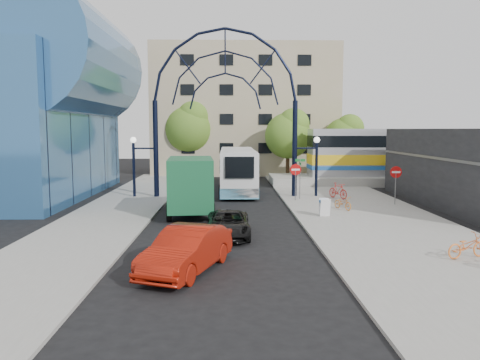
{
  "coord_description": "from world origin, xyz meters",
  "views": [
    {
      "loc": [
        0.28,
        -19.69,
        4.96
      ],
      "look_at": [
        0.86,
        6.0,
        2.17
      ],
      "focal_mm": 35.0,
      "sensor_mm": 36.0,
      "label": 1
    }
  ],
  "objects_px": {
    "street_name_sign": "(300,170)",
    "city_bus": "(238,169)",
    "sandwich_board": "(325,205)",
    "bike_near_a": "(343,203)",
    "red_sedan": "(187,250)",
    "bike_near_b": "(338,191)",
    "tree_north_c": "(345,136)",
    "bike_far_c": "(467,246)",
    "gateway_arch": "(225,78)",
    "do_not_enter_sign": "(396,176)",
    "green_truck": "(191,186)",
    "tree_north_a": "(289,133)",
    "stop_sign": "(296,173)",
    "black_suv": "(228,224)",
    "train_car": "(448,152)",
    "tree_north_b": "(190,126)"
  },
  "relations": [
    {
      "from": "tree_north_c",
      "to": "bike_far_c",
      "type": "height_order",
      "value": "tree_north_c"
    },
    {
      "from": "sandwich_board",
      "to": "street_name_sign",
      "type": "bearing_deg",
      "value": 93.46
    },
    {
      "from": "bike_near_a",
      "to": "bike_far_c",
      "type": "distance_m",
      "value": 11.02
    },
    {
      "from": "green_truck",
      "to": "bike_near_b",
      "type": "height_order",
      "value": "green_truck"
    },
    {
      "from": "black_suv",
      "to": "bike_near_b",
      "type": "relative_size",
      "value": 2.34
    },
    {
      "from": "sandwich_board",
      "to": "city_bus",
      "type": "xyz_separation_m",
      "value": [
        -4.66,
        11.86,
        1.0
      ]
    },
    {
      "from": "tree_north_b",
      "to": "street_name_sign",
      "type": "bearing_deg",
      "value": -62.35
    },
    {
      "from": "street_name_sign",
      "to": "red_sedan",
      "type": "xyz_separation_m",
      "value": [
        -6.41,
        -16.33,
        -1.35
      ]
    },
    {
      "from": "sandwich_board",
      "to": "bike_far_c",
      "type": "relative_size",
      "value": 0.55
    },
    {
      "from": "gateway_arch",
      "to": "red_sedan",
      "type": "height_order",
      "value": "gateway_arch"
    },
    {
      "from": "stop_sign",
      "to": "city_bus",
      "type": "xyz_separation_m",
      "value": [
        -3.86,
        5.84,
        -0.25
      ]
    },
    {
      "from": "stop_sign",
      "to": "train_car",
      "type": "distance_m",
      "value": 18.22
    },
    {
      "from": "do_not_enter_sign",
      "to": "bike_near_a",
      "type": "bearing_deg",
      "value": -154.6
    },
    {
      "from": "train_car",
      "to": "black_suv",
      "type": "bearing_deg",
      "value": -134.14
    },
    {
      "from": "gateway_arch",
      "to": "do_not_enter_sign",
      "type": "distance_m",
      "value": 13.43
    },
    {
      "from": "red_sedan",
      "to": "bike_far_c",
      "type": "relative_size",
      "value": 2.67
    },
    {
      "from": "tree_north_c",
      "to": "bike_near_b",
      "type": "xyz_separation_m",
      "value": [
        -4.22,
        -15.28,
        -3.6
      ]
    },
    {
      "from": "sandwich_board",
      "to": "red_sedan",
      "type": "relative_size",
      "value": 0.21
    },
    {
      "from": "gateway_arch",
      "to": "street_name_sign",
      "type": "xyz_separation_m",
      "value": [
        5.2,
        -1.4,
        -6.43
      ]
    },
    {
      "from": "gateway_arch",
      "to": "bike_near_a",
      "type": "bearing_deg",
      "value": -39.13
    },
    {
      "from": "bike_near_b",
      "to": "tree_north_b",
      "type": "bearing_deg",
      "value": 96.02
    },
    {
      "from": "stop_sign",
      "to": "tree_north_a",
      "type": "height_order",
      "value": "tree_north_a"
    },
    {
      "from": "red_sedan",
      "to": "bike_near_b",
      "type": "relative_size",
      "value": 2.59
    },
    {
      "from": "tree_north_a",
      "to": "black_suv",
      "type": "relative_size",
      "value": 1.63
    },
    {
      "from": "green_truck",
      "to": "black_suv",
      "type": "height_order",
      "value": "green_truck"
    },
    {
      "from": "stop_sign",
      "to": "black_suv",
      "type": "relative_size",
      "value": 0.58
    },
    {
      "from": "tree_north_a",
      "to": "bike_near_b",
      "type": "height_order",
      "value": "tree_north_a"
    },
    {
      "from": "tree_north_b",
      "to": "bike_near_b",
      "type": "distance_m",
      "value": 21.41
    },
    {
      "from": "green_truck",
      "to": "bike_near_a",
      "type": "relative_size",
      "value": 4.42
    },
    {
      "from": "bike_near_b",
      "to": "street_name_sign",
      "type": "bearing_deg",
      "value": 152.71
    },
    {
      "from": "gateway_arch",
      "to": "tree_north_a",
      "type": "height_order",
      "value": "gateway_arch"
    },
    {
      "from": "stop_sign",
      "to": "tree_north_c",
      "type": "distance_m",
      "value": 17.68
    },
    {
      "from": "sandwich_board",
      "to": "bike_near_a",
      "type": "xyz_separation_m",
      "value": [
        1.56,
        2.2,
        -0.22
      ]
    },
    {
      "from": "bike_far_c",
      "to": "tree_north_c",
      "type": "bearing_deg",
      "value": -22.85
    },
    {
      "from": "tree_north_b",
      "to": "tree_north_c",
      "type": "height_order",
      "value": "tree_north_b"
    },
    {
      "from": "stop_sign",
      "to": "city_bus",
      "type": "bearing_deg",
      "value": 123.45
    },
    {
      "from": "gateway_arch",
      "to": "green_truck",
      "type": "bearing_deg",
      "value": -106.84
    },
    {
      "from": "green_truck",
      "to": "do_not_enter_sign",
      "type": "bearing_deg",
      "value": 6.7
    },
    {
      "from": "sandwich_board",
      "to": "bike_near_a",
      "type": "bearing_deg",
      "value": 54.64
    },
    {
      "from": "black_suv",
      "to": "bike_far_c",
      "type": "relative_size",
      "value": 2.41
    },
    {
      "from": "do_not_enter_sign",
      "to": "bike_far_c",
      "type": "height_order",
      "value": "do_not_enter_sign"
    },
    {
      "from": "train_car",
      "to": "tree_north_c",
      "type": "relative_size",
      "value": 3.86
    },
    {
      "from": "red_sedan",
      "to": "bike_near_a",
      "type": "height_order",
      "value": "red_sedan"
    },
    {
      "from": "street_name_sign",
      "to": "city_bus",
      "type": "bearing_deg",
      "value": 129.11
    },
    {
      "from": "do_not_enter_sign",
      "to": "city_bus",
      "type": "xyz_separation_m",
      "value": [
        -10.06,
        7.84,
        -0.23
      ]
    },
    {
      "from": "bike_near_a",
      "to": "sandwich_board",
      "type": "bearing_deg",
      "value": -150.64
    },
    {
      "from": "stop_sign",
      "to": "bike_near_b",
      "type": "height_order",
      "value": "stop_sign"
    },
    {
      "from": "do_not_enter_sign",
      "to": "tree_north_c",
      "type": "xyz_separation_m",
      "value": [
        1.12,
        17.93,
        2.3
      ]
    },
    {
      "from": "gateway_arch",
      "to": "bike_far_c",
      "type": "bearing_deg",
      "value": -60.93
    },
    {
      "from": "city_bus",
      "to": "stop_sign",
      "type": "bearing_deg",
      "value": -56.78
    }
  ]
}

